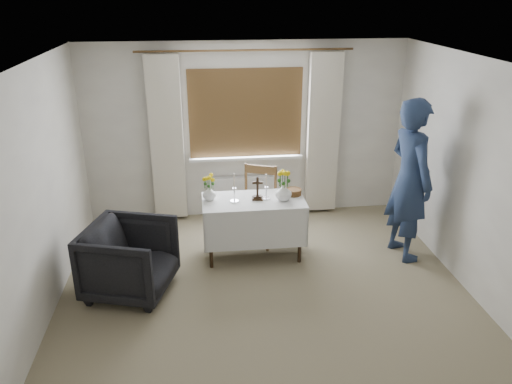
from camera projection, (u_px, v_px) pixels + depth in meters
ground at (270, 311)px, 5.23m from camera, size 5.00×5.00×0.00m
altar_table at (253, 228)px, 6.18m from camera, size 1.24×0.64×0.76m
wooden_chair at (257, 207)px, 6.47m from camera, size 0.61×0.61×1.02m
armchair at (130, 259)px, 5.43m from camera, size 1.10×1.08×0.81m
person at (410, 180)px, 5.99m from camera, size 0.61×0.81×2.00m
radiator at (247, 196)px, 7.34m from camera, size 1.10×0.10×0.60m
wooden_cross at (257, 188)px, 5.99m from camera, size 0.15×0.11×0.29m
candlestick_left at (234, 188)px, 5.92m from camera, size 0.12×0.12×0.36m
candlestick_right at (266, 187)px, 6.01m from camera, size 0.11×0.11×0.32m
flower_vase_left at (209, 193)px, 6.01m from camera, size 0.22×0.22×0.17m
flower_vase_right at (283, 192)px, 5.99m from camera, size 0.25×0.25×0.21m
wicker_basket at (294, 192)px, 6.17m from camera, size 0.20×0.20×0.07m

